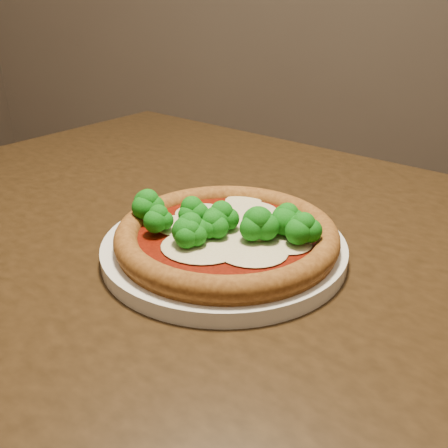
# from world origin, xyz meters

# --- Properties ---
(dining_table) EXTENTS (1.46, 1.29, 0.75)m
(dining_table) POSITION_xyz_m (0.00, -0.22, 0.66)
(dining_table) COLOR black
(dining_table) RESTS_ON floor
(plate) EXTENTS (0.28, 0.28, 0.02)m
(plate) POSITION_xyz_m (0.00, -0.24, 0.76)
(plate) COLOR silver
(plate) RESTS_ON dining_table
(pizza) EXTENTS (0.25, 0.25, 0.06)m
(pizza) POSITION_xyz_m (0.01, -0.25, 0.78)
(pizza) COLOR brown
(pizza) RESTS_ON plate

